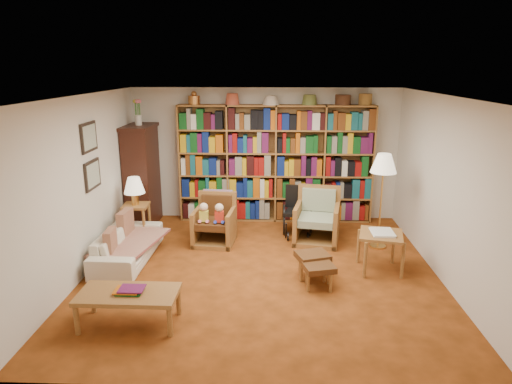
{
  "coord_description": "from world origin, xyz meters",
  "views": [
    {
      "loc": [
        0.15,
        -6.07,
        2.87
      ],
      "look_at": [
        -0.1,
        0.6,
        1.03
      ],
      "focal_mm": 32.0,
      "sensor_mm": 36.0,
      "label": 1
    }
  ],
  "objects_px": {
    "side_table_papers": "(381,239)",
    "footstool_a": "(319,269)",
    "coffee_table": "(128,296)",
    "side_table_lamp": "(136,214)",
    "footstool_b": "(313,258)",
    "armchair_leather": "(215,222)",
    "wheelchair": "(297,213)",
    "sofa": "(128,245)",
    "floor_lamp": "(384,167)",
    "armchair_sage": "(316,220)"
  },
  "relations": [
    {
      "from": "side_table_lamp",
      "to": "floor_lamp",
      "type": "relative_size",
      "value": 0.41
    },
    {
      "from": "armchair_leather",
      "to": "armchair_sage",
      "type": "xyz_separation_m",
      "value": [
        1.71,
        0.14,
        0.0
      ]
    },
    {
      "from": "side_table_papers",
      "to": "footstool_a",
      "type": "xyz_separation_m",
      "value": [
        -0.93,
        -0.58,
        -0.22
      ]
    },
    {
      "from": "footstool_b",
      "to": "coffee_table",
      "type": "relative_size",
      "value": 0.46
    },
    {
      "from": "armchair_leather",
      "to": "wheelchair",
      "type": "bearing_deg",
      "value": 16.6
    },
    {
      "from": "armchair_leather",
      "to": "armchair_sage",
      "type": "distance_m",
      "value": 1.72
    },
    {
      "from": "armchair_sage",
      "to": "floor_lamp",
      "type": "distance_m",
      "value": 1.44
    },
    {
      "from": "sofa",
      "to": "armchair_sage",
      "type": "bearing_deg",
      "value": -70.78
    },
    {
      "from": "sofa",
      "to": "wheelchair",
      "type": "height_order",
      "value": "wheelchair"
    },
    {
      "from": "side_table_papers",
      "to": "footstool_a",
      "type": "relative_size",
      "value": 1.54
    },
    {
      "from": "sofa",
      "to": "armchair_sage",
      "type": "distance_m",
      "value": 3.1
    },
    {
      "from": "floor_lamp",
      "to": "coffee_table",
      "type": "relative_size",
      "value": 1.38
    },
    {
      "from": "side_table_lamp",
      "to": "armchair_leather",
      "type": "xyz_separation_m",
      "value": [
        1.33,
        -0.01,
        -0.12
      ]
    },
    {
      "from": "side_table_papers",
      "to": "armchair_leather",
      "type": "bearing_deg",
      "value": 157.42
    },
    {
      "from": "wheelchair",
      "to": "footstool_b",
      "type": "xyz_separation_m",
      "value": [
        0.13,
        -1.75,
        -0.09
      ]
    },
    {
      "from": "sofa",
      "to": "footstool_b",
      "type": "relative_size",
      "value": 3.2
    },
    {
      "from": "sofa",
      "to": "footstool_a",
      "type": "xyz_separation_m",
      "value": [
        2.83,
        -0.81,
        0.03
      ]
    },
    {
      "from": "side_table_lamp",
      "to": "footstool_b",
      "type": "xyz_separation_m",
      "value": [
        2.86,
        -1.33,
        -0.17
      ]
    },
    {
      "from": "sofa",
      "to": "footstool_b",
      "type": "distance_m",
      "value": 2.81
    },
    {
      "from": "side_table_papers",
      "to": "floor_lamp",
      "type": "bearing_deg",
      "value": 78.56
    },
    {
      "from": "side_table_lamp",
      "to": "side_table_papers",
      "type": "xyz_separation_m",
      "value": [
        3.86,
        -1.06,
        0.02
      ]
    },
    {
      "from": "armchair_sage",
      "to": "armchair_leather",
      "type": "bearing_deg",
      "value": -175.29
    },
    {
      "from": "side_table_lamp",
      "to": "coffee_table",
      "type": "relative_size",
      "value": 0.56
    },
    {
      "from": "sofa",
      "to": "armchair_sage",
      "type": "xyz_separation_m",
      "value": [
        2.94,
        0.97,
        0.1
      ]
    },
    {
      "from": "armchair_sage",
      "to": "sofa",
      "type": "bearing_deg",
      "value": -161.76
    },
    {
      "from": "footstool_a",
      "to": "footstool_b",
      "type": "bearing_deg",
      "value": 101.26
    },
    {
      "from": "armchair_leather",
      "to": "coffee_table",
      "type": "xyz_separation_m",
      "value": [
        -0.66,
        -2.61,
        0.01
      ]
    },
    {
      "from": "armchair_sage",
      "to": "floor_lamp",
      "type": "height_order",
      "value": "floor_lamp"
    },
    {
      "from": "side_table_papers",
      "to": "coffee_table",
      "type": "bearing_deg",
      "value": -153.98
    },
    {
      "from": "wheelchair",
      "to": "side_table_papers",
      "type": "height_order",
      "value": "wheelchair"
    },
    {
      "from": "armchair_leather",
      "to": "footstool_a",
      "type": "distance_m",
      "value": 2.29
    },
    {
      "from": "armchair_leather",
      "to": "side_table_papers",
      "type": "bearing_deg",
      "value": -22.58
    },
    {
      "from": "side_table_lamp",
      "to": "armchair_sage",
      "type": "height_order",
      "value": "armchair_sage"
    },
    {
      "from": "sofa",
      "to": "armchair_sage",
      "type": "height_order",
      "value": "armchair_sage"
    },
    {
      "from": "armchair_sage",
      "to": "footstool_b",
      "type": "height_order",
      "value": "armchair_sage"
    },
    {
      "from": "side_table_lamp",
      "to": "side_table_papers",
      "type": "height_order",
      "value": "side_table_lamp"
    },
    {
      "from": "armchair_sage",
      "to": "side_table_papers",
      "type": "bearing_deg",
      "value": -55.69
    },
    {
      "from": "side_table_lamp",
      "to": "floor_lamp",
      "type": "distance_m",
      "value": 4.14
    },
    {
      "from": "armchair_leather",
      "to": "footstool_a",
      "type": "xyz_separation_m",
      "value": [
        1.6,
        -1.64,
        -0.07
      ]
    },
    {
      "from": "armchair_sage",
      "to": "wheelchair",
      "type": "distance_m",
      "value": 0.42
    },
    {
      "from": "floor_lamp",
      "to": "footstool_b",
      "type": "bearing_deg",
      "value": -134.96
    },
    {
      "from": "armchair_leather",
      "to": "wheelchair",
      "type": "relative_size",
      "value": 0.98
    },
    {
      "from": "sofa",
      "to": "wheelchair",
      "type": "bearing_deg",
      "value": -63.68
    },
    {
      "from": "armchair_leather",
      "to": "side_table_papers",
      "type": "height_order",
      "value": "armchair_leather"
    },
    {
      "from": "armchair_sage",
      "to": "footstool_a",
      "type": "distance_m",
      "value": 1.78
    },
    {
      "from": "side_table_papers",
      "to": "coffee_table",
      "type": "distance_m",
      "value": 3.55
    },
    {
      "from": "armchair_leather",
      "to": "wheelchair",
      "type": "height_order",
      "value": "wheelchair"
    },
    {
      "from": "side_table_lamp",
      "to": "wheelchair",
      "type": "relative_size",
      "value": 0.74
    },
    {
      "from": "wheelchair",
      "to": "footstool_a",
      "type": "height_order",
      "value": "wheelchair"
    },
    {
      "from": "side_table_lamp",
      "to": "armchair_leather",
      "type": "height_order",
      "value": "armchair_leather"
    }
  ]
}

